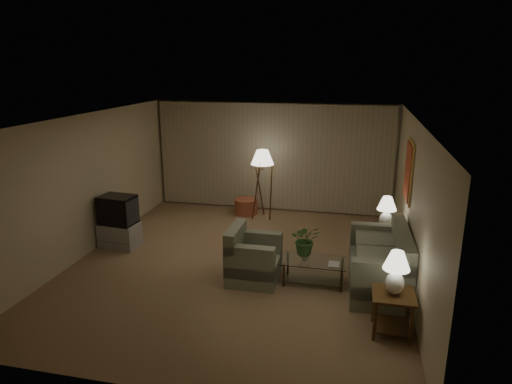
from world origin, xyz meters
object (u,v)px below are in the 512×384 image
at_px(armchair, 254,260).
at_px(ottoman, 246,206).
at_px(side_table_far, 384,238).
at_px(sofa, 378,264).
at_px(table_lamp_far, 387,210).
at_px(floor_lamp, 262,183).
at_px(side_table_near, 393,306).
at_px(table_lamp_near, 396,269).
at_px(vase, 305,256).
at_px(tv_cabinet, 120,235).
at_px(coffee_table, 314,268).
at_px(crt_tv, 118,210).

height_order(armchair, ottoman, armchair).
bearing_deg(armchair, side_table_far, -57.10).
distance_m(sofa, table_lamp_far, 1.38).
bearing_deg(floor_lamp, side_table_near, -57.81).
bearing_deg(ottoman, side_table_near, -55.08).
distance_m(side_table_near, table_lamp_near, 0.55).
relative_size(floor_lamp, vase, 11.76).
bearing_deg(tv_cabinet, table_lamp_near, -15.20).
height_order(tv_cabinet, ottoman, tv_cabinet).
xyz_separation_m(sofa, coffee_table, (-1.05, -0.10, -0.13)).
bearing_deg(sofa, side_table_far, 171.27).
bearing_deg(side_table_near, side_table_far, 90.00).
bearing_deg(side_table_far, ottoman, 148.10).
distance_m(sofa, tv_cabinet, 5.09).
bearing_deg(coffee_table, table_lamp_far, 48.26).
distance_m(table_lamp_near, tv_cabinet, 5.61).
distance_m(side_table_far, crt_tv, 5.25).
distance_m(tv_cabinet, vase, 3.92).
height_order(side_table_far, table_lamp_far, table_lamp_far).
bearing_deg(table_lamp_far, vase, -135.09).
distance_m(tv_cabinet, crt_tv, 0.54).
bearing_deg(vase, sofa, 4.75).
relative_size(side_table_near, table_lamp_far, 0.96).
relative_size(side_table_far, table_lamp_far, 0.96).
distance_m(side_table_far, coffee_table, 1.81).
bearing_deg(floor_lamp, table_lamp_near, -57.81).
distance_m(side_table_near, vase, 1.84).
height_order(sofa, table_lamp_far, table_lamp_far).
height_order(sofa, tv_cabinet, sofa).
relative_size(tv_cabinet, vase, 5.76).
bearing_deg(ottoman, side_table_far, -31.90).
bearing_deg(crt_tv, tv_cabinet, 0.00).
height_order(armchair, coffee_table, armchair).
bearing_deg(side_table_near, sofa, 96.34).
distance_m(table_lamp_far, coffee_table, 1.94).
bearing_deg(ottoman, coffee_table, -59.08).
xyz_separation_m(side_table_near, coffee_table, (-1.20, 1.25, -0.14)).
bearing_deg(table_lamp_far, tv_cabinet, -173.27).
relative_size(sofa, crt_tv, 2.62).
distance_m(sofa, vase, 1.21).
xyz_separation_m(table_lamp_far, floor_lamp, (-2.75, 1.77, -0.10)).
bearing_deg(ottoman, sofa, -46.71).
bearing_deg(vase, armchair, -173.54).
bearing_deg(sofa, coffee_table, -86.47).
height_order(armchair, crt_tv, crt_tv).
distance_m(table_lamp_far, crt_tv, 5.24).
height_order(coffee_table, tv_cabinet, tv_cabinet).
height_order(tv_cabinet, floor_lamp, floor_lamp).
height_order(armchair, table_lamp_far, table_lamp_far).
xyz_separation_m(tv_cabinet, ottoman, (1.99, 2.61, -0.06)).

